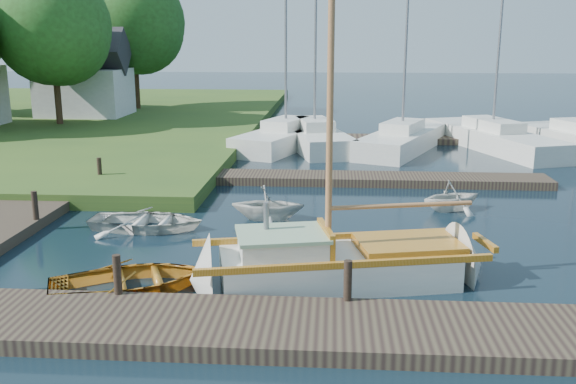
# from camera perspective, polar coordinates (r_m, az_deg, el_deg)

# --- Properties ---
(ground) EXTENTS (160.00, 160.00, 0.00)m
(ground) POSITION_cam_1_polar(r_m,az_deg,el_deg) (17.39, 0.00, -3.84)
(ground) COLOR black
(ground) RESTS_ON ground
(near_dock) EXTENTS (18.00, 2.20, 0.30)m
(near_dock) POSITION_cam_1_polar(r_m,az_deg,el_deg) (11.77, -2.11, -11.95)
(near_dock) COLOR #2C201C
(near_dock) RESTS_ON ground
(left_dock) EXTENTS (2.20, 18.00, 0.30)m
(left_dock) POSITION_cam_1_polar(r_m,az_deg,el_deg) (21.30, -21.59, -1.11)
(left_dock) COLOR #2C201C
(left_dock) RESTS_ON ground
(far_dock) EXTENTS (14.00, 1.60, 0.30)m
(far_dock) POSITION_cam_1_polar(r_m,az_deg,el_deg) (23.61, 5.97, 1.17)
(far_dock) COLOR #2C201C
(far_dock) RESTS_ON ground
(pontoon) EXTENTS (30.00, 1.60, 0.30)m
(pontoon) POSITION_cam_1_polar(r_m,az_deg,el_deg) (34.10, 19.06, 4.36)
(pontoon) COLOR #2C201C
(pontoon) RESTS_ON ground
(mooring_post_1) EXTENTS (0.16, 0.16, 0.80)m
(mooring_post_1) POSITION_cam_1_polar(r_m,az_deg,el_deg) (13.09, -14.93, -7.09)
(mooring_post_1) COLOR black
(mooring_post_1) RESTS_ON near_dock
(mooring_post_2) EXTENTS (0.16, 0.16, 0.80)m
(mooring_post_2) POSITION_cam_1_polar(r_m,az_deg,el_deg) (12.41, 5.34, -7.83)
(mooring_post_2) COLOR black
(mooring_post_2) RESTS_ON near_dock
(mooring_post_4) EXTENTS (0.16, 0.16, 0.80)m
(mooring_post_4) POSITION_cam_1_polar(r_m,az_deg,el_deg) (19.00, -21.56, -1.11)
(mooring_post_4) COLOR black
(mooring_post_4) RESTS_ON left_dock
(mooring_post_5) EXTENTS (0.16, 0.16, 0.80)m
(mooring_post_5) POSITION_cam_1_polar(r_m,az_deg,el_deg) (23.48, -16.41, 1.98)
(mooring_post_5) COLOR black
(mooring_post_5) RESTS_ON left_dock
(sailboat) EXTENTS (7.41, 3.47, 9.83)m
(sailboat) POSITION_cam_1_polar(r_m,az_deg,el_deg) (14.13, 5.01, -6.63)
(sailboat) COLOR silver
(sailboat) RESTS_ON ground
(dinghy) EXTENTS (3.99, 3.48, 0.69)m
(dinghy) POSITION_cam_1_polar(r_m,az_deg,el_deg) (14.01, -13.75, -7.17)
(dinghy) COLOR #95530C
(dinghy) RESTS_ON ground
(tender_a) EXTENTS (3.23, 2.36, 0.65)m
(tender_a) POSITION_cam_1_polar(r_m,az_deg,el_deg) (18.25, -12.47, -2.26)
(tender_a) COLOR silver
(tender_a) RESTS_ON ground
(tender_b) EXTENTS (2.12, 1.83, 1.12)m
(tender_b) POSITION_cam_1_polar(r_m,az_deg,el_deg) (18.71, -1.80, -0.81)
(tender_b) COLOR silver
(tender_b) RESTS_ON ground
(tender_d) EXTENTS (2.57, 2.45, 1.06)m
(tender_d) POSITION_cam_1_polar(r_m,az_deg,el_deg) (20.35, 14.38, -0.13)
(tender_d) COLOR silver
(tender_d) RESTS_ON ground
(marina_boat_0) EXTENTS (4.76, 7.97, 11.24)m
(marina_boat_0) POSITION_cam_1_polar(r_m,az_deg,el_deg) (31.03, -0.19, 5.04)
(marina_boat_0) COLOR silver
(marina_boat_0) RESTS_ON ground
(marina_boat_1) EXTENTS (4.08, 7.87, 10.95)m
(marina_boat_1) POSITION_cam_1_polar(r_m,az_deg,el_deg) (30.93, 2.37, 5.00)
(marina_boat_1) COLOR silver
(marina_boat_1) RESTS_ON ground
(marina_boat_2) EXTENTS (5.01, 7.91, 10.20)m
(marina_boat_2) POSITION_cam_1_polar(r_m,az_deg,el_deg) (30.55, 10.10, 4.68)
(marina_boat_2) COLOR silver
(marina_boat_2) RESTS_ON ground
(marina_boat_3) EXTENTS (5.21, 9.82, 12.82)m
(marina_boat_3) POSITION_cam_1_polar(r_m,az_deg,el_deg) (32.26, 17.69, 4.73)
(marina_boat_3) COLOR silver
(marina_boat_3) RESTS_ON ground
(house_c) EXTENTS (5.25, 4.00, 5.28)m
(house_c) POSITION_cam_1_polar(r_m,az_deg,el_deg) (41.51, -17.64, 9.39)
(house_c) COLOR silver
(house_c) RESTS_ON shore
(tree_3) EXTENTS (6.41, 6.38, 8.74)m
(tree_3) POSITION_cam_1_polar(r_m,az_deg,el_deg) (37.78, -20.23, 13.75)
(tree_3) COLOR #332114
(tree_3) RESTS_ON shore
(tree_7) EXTENTS (6.83, 6.83, 9.38)m
(tree_7) POSITION_cam_1_polar(r_m,az_deg,el_deg) (44.59, -13.57, 14.56)
(tree_7) COLOR #332114
(tree_7) RESTS_ON shore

